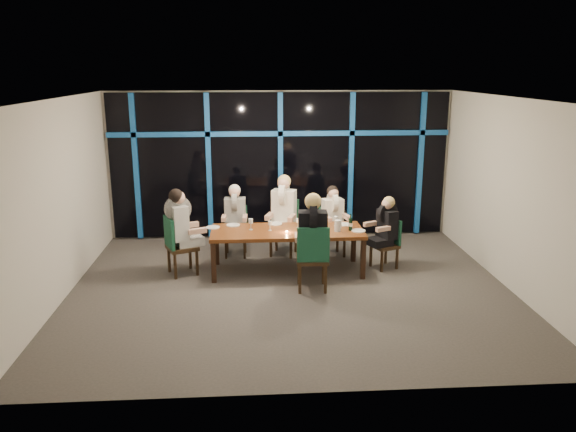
{
  "coord_description": "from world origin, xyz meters",
  "views": [
    {
      "loc": [
        -0.6,
        -8.4,
        3.44
      ],
      "look_at": [
        0.0,
        0.6,
        1.05
      ],
      "focal_mm": 35.0,
      "sensor_mm": 36.0,
      "label": 1
    }
  ],
  "objects": [
    {
      "name": "wine_glass_b",
      "position": [
        0.2,
        0.92,
        0.87
      ],
      "size": [
        0.06,
        0.06,
        0.17
      ],
      "color": "silver",
      "rests_on": "dining_table"
    },
    {
      "name": "wine_glass_d",
      "position": [
        -0.62,
        0.86,
        0.89
      ],
      "size": [
        0.08,
        0.08,
        0.19
      ],
      "color": "silver",
      "rests_on": "dining_table"
    },
    {
      "name": "plate_far_mid",
      "position": [
        -0.19,
        1.18,
        0.76
      ],
      "size": [
        0.24,
        0.24,
        0.01
      ],
      "primitive_type": "cylinder",
      "color": "white",
      "rests_on": "dining_table"
    },
    {
      "name": "wine_bottle",
      "position": [
        1.07,
        0.7,
        0.86
      ],
      "size": [
        0.07,
        0.07,
        0.29
      ],
      "rotation": [
        0.0,
        0.0,
        0.21
      ],
      "color": "black",
      "rests_on": "dining_table"
    },
    {
      "name": "window_wall",
      "position": [
        0.01,
        2.93,
        1.55
      ],
      "size": [
        6.86,
        0.43,
        2.94
      ],
      "color": "black",
      "rests_on": "ground"
    },
    {
      "name": "dining_table",
      "position": [
        0.0,
        0.8,
        0.68
      ],
      "size": [
        2.6,
        1.0,
        0.75
      ],
      "color": "brown",
      "rests_on": "ground"
    },
    {
      "name": "water_pitcher",
      "position": [
        0.85,
        0.66,
        0.85
      ],
      "size": [
        0.12,
        0.11,
        0.2
      ],
      "rotation": [
        0.0,
        0.0,
        -0.14
      ],
      "color": "silver",
      "rests_on": "dining_table"
    },
    {
      "name": "chair_far_mid",
      "position": [
        0.02,
        1.8,
        0.58
      ],
      "size": [
        0.61,
        0.61,
        1.04
      ],
      "rotation": [
        0.0,
        0.0,
        -0.32
      ],
      "color": "#311F10",
      "rests_on": "ground"
    },
    {
      "name": "wine_glass_a",
      "position": [
        -0.3,
        0.79,
        0.87
      ],
      "size": [
        0.06,
        0.06,
        0.17
      ],
      "color": "silver",
      "rests_on": "dining_table"
    },
    {
      "name": "wine_glass_c",
      "position": [
        0.45,
        0.84,
        0.87
      ],
      "size": [
        0.07,
        0.07,
        0.17
      ],
      "color": "silver",
      "rests_on": "dining_table"
    },
    {
      "name": "plate_near_mid",
      "position": [
        0.37,
        0.54,
        0.76
      ],
      "size": [
        0.24,
        0.24,
        0.01
      ],
      "primitive_type": "cylinder",
      "color": "white",
      "rests_on": "dining_table"
    },
    {
      "name": "diner_far_right",
      "position": [
        0.91,
        1.61,
        0.87
      ],
      "size": [
        0.51,
        0.61,
        0.89
      ],
      "rotation": [
        0.0,
        0.0,
        0.24
      ],
      "color": "white",
      "rests_on": "ground"
    },
    {
      "name": "diner_near_mid",
      "position": [
        0.34,
        -0.02,
        1.03
      ],
      "size": [
        0.55,
        0.68,
        1.05
      ],
      "rotation": [
        0.0,
        0.0,
        3.1
      ],
      "color": "black",
      "rests_on": "ground"
    },
    {
      "name": "plate_end_right",
      "position": [
        1.2,
        0.65,
        0.76
      ],
      "size": [
        0.24,
        0.24,
        0.01
      ],
      "primitive_type": "cylinder",
      "color": "white",
      "rests_on": "dining_table"
    },
    {
      "name": "chair_end_left",
      "position": [
        -1.88,
        0.77,
        0.57
      ],
      "size": [
        0.62,
        0.62,
        1.02
      ],
      "rotation": [
        0.0,
        0.0,
        1.98
      ],
      "color": "#311F10",
      "rests_on": "ground"
    },
    {
      "name": "plate_far_right",
      "position": [
        1.04,
        1.06,
        0.76
      ],
      "size": [
        0.24,
        0.24,
        0.01
      ],
      "primitive_type": "cylinder",
      "color": "white",
      "rests_on": "dining_table"
    },
    {
      "name": "chair_far_left",
      "position": [
        -0.91,
        1.79,
        0.52
      ],
      "size": [
        0.44,
        0.44,
        0.93
      ],
      "rotation": [
        0.0,
        0.0,
        -0.03
      ],
      "color": "#311F10",
      "rests_on": "ground"
    },
    {
      "name": "diner_far_left",
      "position": [
        -0.91,
        1.71,
        0.89
      ],
      "size": [
        0.47,
        0.58,
        0.9
      ],
      "rotation": [
        0.0,
        0.0,
        -0.03
      ],
      "color": "black",
      "rests_on": "ground"
    },
    {
      "name": "plate_end_left",
      "position": [
        -1.28,
        1.03,
        0.76
      ],
      "size": [
        0.24,
        0.24,
        0.01
      ],
      "primitive_type": "cylinder",
      "color": "white",
      "rests_on": "dining_table"
    },
    {
      "name": "diner_end_left",
      "position": [
        -1.8,
        0.8,
        0.97
      ],
      "size": [
        0.7,
        0.64,
        1.0
      ],
      "rotation": [
        0.0,
        0.0,
        1.98
      ],
      "color": "black",
      "rests_on": "ground"
    },
    {
      "name": "chair_near_mid",
      "position": [
        0.34,
        -0.11,
        0.6
      ],
      "size": [
        0.52,
        0.52,
        1.08
      ],
      "rotation": [
        0.0,
        0.0,
        3.1
      ],
      "color": "#311F10",
      "rests_on": "ground"
    },
    {
      "name": "chair_end_right",
      "position": [
        1.79,
        0.9,
        0.49
      ],
      "size": [
        0.54,
        0.54,
        0.88
      ],
      "rotation": [
        0.0,
        0.0,
        5.12
      ],
      "color": "#311F10",
      "rests_on": "ground"
    },
    {
      "name": "plate_far_left",
      "position": [
        -0.93,
        1.14,
        0.76
      ],
      "size": [
        0.24,
        0.24,
        0.01
      ],
      "primitive_type": "cylinder",
      "color": "white",
      "rests_on": "dining_table"
    },
    {
      "name": "wine_glass_e",
      "position": [
        0.87,
        1.0,
        0.88
      ],
      "size": [
        0.07,
        0.07,
        0.17
      ],
      "color": "silver",
      "rests_on": "dining_table"
    },
    {
      "name": "tea_light",
      "position": [
        -0.02,
        0.64,
        0.76
      ],
      "size": [
        0.05,
        0.05,
        0.03
      ],
      "primitive_type": "cylinder",
      "color": "#FF9D4C",
      "rests_on": "dining_table"
    },
    {
      "name": "room",
      "position": [
        0.0,
        0.0,
        2.02
      ],
      "size": [
        7.04,
        7.0,
        3.02
      ],
      "color": "#534E4A",
      "rests_on": "ground"
    },
    {
      "name": "chair_far_right",
      "position": [
        0.89,
        1.68,
        0.51
      ],
      "size": [
        0.51,
        0.51,
        0.91
      ],
      "rotation": [
        0.0,
        0.0,
        0.24
      ],
      "color": "#311F10",
      "rests_on": "ground"
    },
    {
      "name": "diner_end_right",
      "position": [
        1.72,
        0.87,
        0.84
      ],
      "size": [
        0.6,
        0.55,
        0.86
      ],
      "rotation": [
        0.0,
        0.0,
        5.12
      ],
      "color": "black",
      "rests_on": "ground"
    },
    {
      "name": "diner_far_mid",
      "position": [
        -0.01,
        1.72,
        0.99
      ],
      "size": [
        0.62,
        0.71,
        1.01
      ],
      "rotation": [
        0.0,
        0.0,
        -0.32
      ],
      "color": "white",
      "rests_on": "ground"
    }
  ]
}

